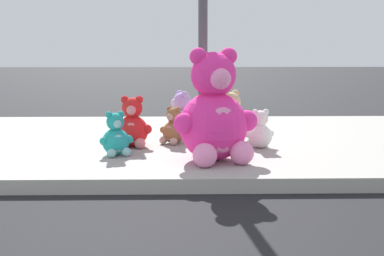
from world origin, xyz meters
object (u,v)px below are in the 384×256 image
at_px(plush_teal, 116,138).
at_px(plush_red, 132,126).
at_px(plush_white, 260,132).
at_px(sign_pole, 203,7).
at_px(plush_lavender, 181,118).
at_px(plush_tan, 229,121).
at_px(plush_brown, 173,129).
at_px(plush_pink_large, 214,116).

bearing_deg(plush_teal, plush_red, 74.67).
xyz_separation_m(plush_white, plush_teal, (-1.73, -0.42, 0.01)).
distance_m(sign_pole, plush_lavender, 1.78).
bearing_deg(plush_lavender, plush_teal, -120.18).
distance_m(plush_tan, plush_brown, 0.76).
relative_size(sign_pole, plush_tan, 4.74).
height_order(plush_red, plush_lavender, plush_red).
bearing_deg(plush_red, plush_teal, -105.33).
relative_size(sign_pole, plush_lavender, 5.05).
bearing_deg(plush_red, plush_lavender, 51.69).
distance_m(sign_pole, plush_white, 1.67).
distance_m(plush_pink_large, plush_brown, 1.17).
bearing_deg(plush_white, plush_teal, -166.29).
bearing_deg(plush_teal, plush_brown, 47.95).
height_order(plush_pink_large, plush_lavender, plush_pink_large).
bearing_deg(plush_tan, plush_red, -162.87).
relative_size(plush_white, plush_teal, 0.95).
distance_m(plush_white, plush_brown, 1.12).
distance_m(plush_pink_large, plush_tan, 1.27).
xyz_separation_m(plush_red, plush_tan, (1.25, 0.38, 0.01)).
bearing_deg(plush_pink_large, plush_brown, 114.26).
relative_size(plush_tan, plush_lavender, 1.06).
relative_size(plush_red, plush_lavender, 1.01).
bearing_deg(plush_tan, plush_brown, -166.04).
bearing_deg(plush_pink_large, sign_pole, 100.12).
bearing_deg(plush_brown, sign_pole, -51.09).
xyz_separation_m(plush_lavender, plush_teal, (-0.75, -1.29, -0.05)).
xyz_separation_m(sign_pole, plush_teal, (-1.01, -0.28, -1.49)).
xyz_separation_m(sign_pole, plush_tan, (0.38, 0.63, -1.43)).
bearing_deg(plush_red, sign_pole, -15.82).
height_order(plush_red, plush_teal, plush_red).
bearing_deg(plush_white, plush_tan, 125.03).
bearing_deg(plush_pink_large, plush_white, 50.10).
bearing_deg(plush_pink_large, plush_lavender, 102.90).
relative_size(sign_pole, plush_brown, 6.63).
bearing_deg(sign_pole, plush_teal, -164.78).
bearing_deg(plush_white, plush_pink_large, -129.90).
xyz_separation_m(plush_white, plush_brown, (-1.08, 0.30, -0.00)).
height_order(plush_pink_large, plush_white, plush_pink_large).
relative_size(plush_white, plush_lavender, 0.77).
distance_m(plush_red, plush_white, 1.59).
distance_m(plush_tan, plush_teal, 1.66).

